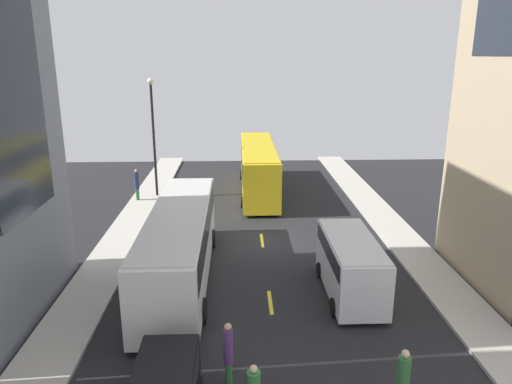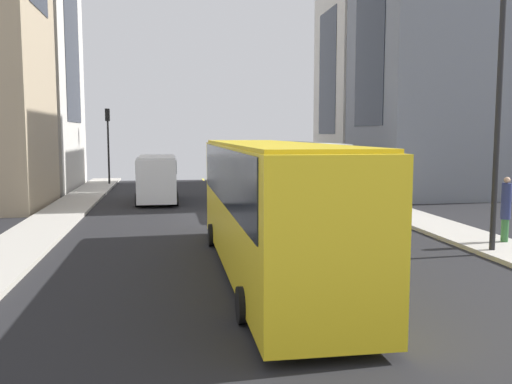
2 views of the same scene
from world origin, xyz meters
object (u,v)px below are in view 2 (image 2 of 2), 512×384
pedestrian_waiting_curb (236,173)px  pedestrian_crossing_near (160,174)px  pedestrian_walking_far (223,173)px  traffic_light_near_corner (108,131)px  car_black_0 (258,173)px  delivery_van_white (157,175)px  city_bus_white (295,167)px  pedestrian_crossing_mid (506,207)px  streetcar_yellow (268,197)px

pedestrian_waiting_curb → pedestrian_crossing_near: bearing=-74.1°
pedestrian_walking_far → traffic_light_near_corner: (8.11, -2.83, 2.92)m
car_black_0 → pedestrian_walking_far: bearing=1.0°
delivery_van_white → pedestrian_walking_far: size_ratio=2.71×
city_bus_white → pedestrian_walking_far: size_ratio=6.01×
pedestrian_crossing_near → pedestrian_crossing_mid: bearing=-137.5°
streetcar_yellow → pedestrian_walking_far: bearing=-92.7°
city_bus_white → pedestrian_crossing_near: 11.55m
city_bus_white → delivery_van_white: bearing=-13.1°
streetcar_yellow → pedestrian_walking_far: 24.07m
car_black_0 → pedestrian_crossing_near: (6.88, 0.61, 0.08)m
pedestrian_waiting_curb → pedestrian_walking_far: pedestrian_waiting_curb is taller
city_bus_white → traffic_light_near_corner: size_ratio=2.23×
traffic_light_near_corner → pedestrian_crossing_near: bearing=137.9°
city_bus_white → pedestrian_crossing_near: city_bus_white is taller
traffic_light_near_corner → pedestrian_walking_far: bearing=160.8°
streetcar_yellow → delivery_van_white: size_ratio=2.29×
city_bus_white → streetcar_yellow: streetcar_yellow is taller
car_black_0 → pedestrian_waiting_curb: pedestrian_waiting_curb is taller
city_bus_white → pedestrian_waiting_curb: city_bus_white is taller
delivery_van_white → pedestrian_crossing_near: (-0.08, -7.06, -0.46)m
delivery_van_white → car_black_0: (-6.95, -7.66, -0.54)m
delivery_van_white → traffic_light_near_corner: size_ratio=1.00×
delivery_van_white → pedestrian_waiting_curb: 7.71m
pedestrian_walking_far → traffic_light_near_corner: bearing=133.1°
city_bus_white → car_black_0: 9.48m
delivery_van_white → pedestrian_walking_far: (-4.44, -7.62, -0.45)m
car_black_0 → traffic_light_near_corner: (10.63, -2.78, 3.01)m
traffic_light_near_corner → pedestrian_crossing_mid: bearing=122.5°
pedestrian_crossing_mid → traffic_light_near_corner: (15.62, -24.53, 2.65)m
pedestrian_waiting_curb → pedestrian_crossing_mid: pedestrian_crossing_mid is taller
pedestrian_crossing_near → traffic_light_near_corner: traffic_light_near_corner is taller
traffic_light_near_corner → pedestrian_waiting_curb: bearing=151.8°
streetcar_yellow → pedestrian_walking_far: size_ratio=6.20×
pedestrian_waiting_curb → pedestrian_crossing_mid: 20.92m
delivery_van_white → pedestrian_walking_far: 8.83m
delivery_van_white → pedestrian_crossing_mid: bearing=130.3°
delivery_van_white → car_black_0: delivery_van_white is taller
city_bus_white → traffic_light_near_corner: bearing=-47.5°
pedestrian_crossing_near → pedestrian_walking_far: 4.40m
car_black_0 → pedestrian_crossing_mid: pedestrian_crossing_mid is taller
pedestrian_crossing_mid → car_black_0: bearing=-59.1°
city_bus_white → pedestrian_waiting_curb: 7.86m
streetcar_yellow → car_black_0: bearing=-98.7°
streetcar_yellow → pedestrian_crossing_mid: (-8.66, -2.31, -0.79)m
streetcar_yellow → traffic_light_near_corner: (6.96, -26.84, 1.86)m
streetcar_yellow → pedestrian_waiting_curb: size_ratio=5.83×
car_black_0 → pedestrian_walking_far: 2.52m
streetcar_yellow → pedestrian_crossing_mid: streetcar_yellow is taller
car_black_0 → pedestrian_walking_far: (2.52, 0.05, 0.09)m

